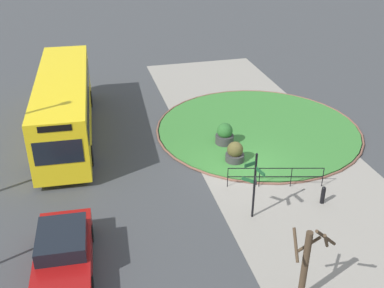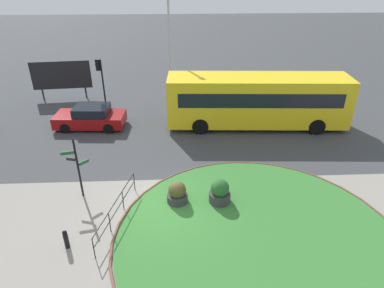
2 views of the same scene
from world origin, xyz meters
TOP-DOWN VIEW (x-y plane):
  - ground at (0.00, 0.00)m, footprint 120.00×120.00m
  - sidewalk_paving at (0.00, -1.99)m, footprint 32.00×8.03m
  - grass_island at (3.80, -2.24)m, footprint 11.03×11.03m
  - grass_kerb_ring at (3.80, -2.24)m, footprint 11.34×11.34m
  - signpost_directional at (-3.66, 0.95)m, footprint 1.00×0.67m
  - bollard_foreground at (-3.46, -2.29)m, footprint 0.18×0.18m
  - railing_grass_edge at (-1.80, -0.84)m, footprint 1.06×4.14m
  - bus_yellow at (5.82, 8.01)m, footprint 11.36×3.13m
  - car_near_lane at (-4.77, 8.30)m, footprint 4.47×2.13m
  - planter_near_signpost at (0.69, 0.19)m, footprint 0.92×0.92m
  - planter_kerbside at (2.56, 0.12)m, footprint 0.96×0.96m
  - street_tree_bare at (-8.16, 0.92)m, footprint 1.27×1.27m

SIDE VIEW (x-z plane):
  - ground at x=0.00m, z-range 0.00..0.00m
  - sidewalk_paving at x=0.00m, z-range 0.00..0.02m
  - grass_island at x=3.80m, z-range 0.00..0.10m
  - grass_kerb_ring at x=3.80m, z-range 0.00..0.11m
  - bollard_foreground at x=-3.46m, z-range 0.01..0.84m
  - planter_near_signpost at x=0.69m, z-range -0.06..1.05m
  - planter_kerbside at x=2.56m, z-range -0.06..1.16m
  - railing_grass_edge at x=-1.80m, z-range 0.15..1.13m
  - car_near_lane at x=-4.77m, z-range -0.05..1.40m
  - street_tree_bare at x=-8.16m, z-range -0.04..3.37m
  - signpost_directional at x=-3.66m, z-range 0.21..3.17m
  - bus_yellow at x=5.82m, z-range 0.12..3.40m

